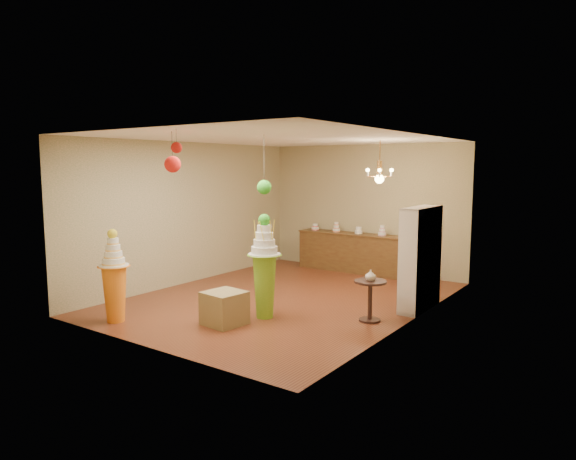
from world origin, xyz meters
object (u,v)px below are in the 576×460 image
Objects in this scene: sideboard at (358,252)px; round_table at (370,295)px; pedestal_green at (265,273)px; pedestal_orange at (115,285)px.

sideboard reaches higher than round_table.
pedestal_green is at bearing -151.68° from round_table.
pedestal_orange is at bearing -144.55° from round_table.
sideboard is (1.39, 5.73, -0.12)m from pedestal_orange.
round_table is (1.52, 0.82, -0.31)m from pedestal_green.
pedestal_green reaches higher than pedestal_orange.
pedestal_orange reaches higher than sideboard.
pedestal_green is 2.55× the size of round_table.
pedestal_orange is 5.90m from sideboard.
pedestal_green is at bearing 40.54° from pedestal_orange.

